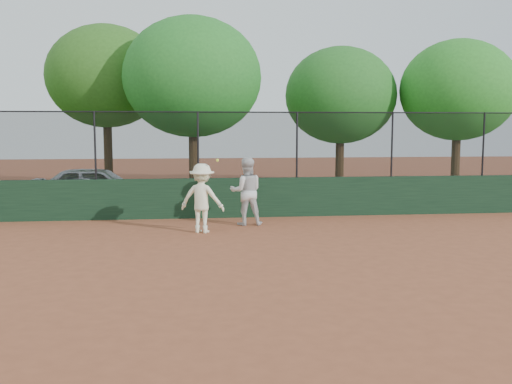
{
  "coord_description": "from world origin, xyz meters",
  "views": [
    {
      "loc": [
        -0.76,
        -11.13,
        2.72
      ],
      "look_at": [
        0.8,
        2.2,
        1.2
      ],
      "focal_mm": 40.0,
      "sensor_mm": 36.0,
      "label": 1
    }
  ],
  "objects": [
    {
      "name": "tree_1",
      "position": [
        -4.13,
        13.27,
        4.81
      ],
      "size": [
        4.88,
        4.44,
        6.93
      ],
      "color": "#442C17",
      "rests_on": "ground"
    },
    {
      "name": "grass_strip",
      "position": [
        0.0,
        12.0,
        0.0
      ],
      "size": [
        36.0,
        12.0,
        0.01
      ],
      "primitive_type": "cube",
      "color": "#325019",
      "rests_on": "ground"
    },
    {
      "name": "tree_4",
      "position": [
        10.34,
        11.63,
        4.25
      ],
      "size": [
        4.83,
        4.39,
        6.35
      ],
      "color": "#482F19",
      "rests_on": "ground"
    },
    {
      "name": "parked_car",
      "position": [
        -3.84,
        8.32,
        0.73
      ],
      "size": [
        4.3,
        1.82,
        1.45
      ],
      "primitive_type": "imported",
      "rotation": [
        0.0,
        0.0,
        1.54
      ],
      "color": "#B0B4BA",
      "rests_on": "ground"
    },
    {
      "name": "back_wall",
      "position": [
        0.0,
        6.0,
        0.6
      ],
      "size": [
        26.0,
        0.2,
        1.2
      ],
      "primitive_type": "cube",
      "color": "#17341F",
      "rests_on": "ground"
    },
    {
      "name": "player_second",
      "position": [
        0.81,
        4.61,
        0.95
      ],
      "size": [
        0.92,
        0.72,
        1.89
      ],
      "primitive_type": "imported",
      "rotation": [
        0.0,
        0.0,
        3.15
      ],
      "color": "silver",
      "rests_on": "ground"
    },
    {
      "name": "fence_assembly",
      "position": [
        -0.03,
        6.0,
        2.24
      ],
      "size": [
        26.0,
        0.06,
        2.0
      ],
      "color": "black",
      "rests_on": "back_wall"
    },
    {
      "name": "player_main",
      "position": [
        -0.45,
        3.58,
        0.9
      ],
      "size": [
        1.32,
        1.02,
        1.94
      ],
      "color": "white",
      "rests_on": "ground"
    },
    {
      "name": "tree_2",
      "position": [
        -0.61,
        11.08,
        4.63
      ],
      "size": [
        5.31,
        4.83,
        6.93
      ],
      "color": "#412C17",
      "rests_on": "ground"
    },
    {
      "name": "tree_3",
      "position": [
        5.65,
        12.75,
        4.07
      ],
      "size": [
        4.74,
        4.31,
        6.13
      ],
      "color": "#412915",
      "rests_on": "ground"
    },
    {
      "name": "ground",
      "position": [
        0.0,
        0.0,
        0.0
      ],
      "size": [
        80.0,
        80.0,
        0.0
      ],
      "primitive_type": "plane",
      "color": "#9B5032",
      "rests_on": "ground"
    }
  ]
}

